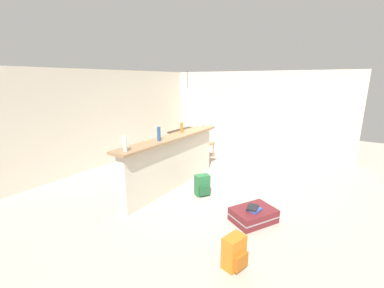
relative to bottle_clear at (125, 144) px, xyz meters
name	(u,v)px	position (x,y,z in m)	size (l,w,h in m)	color
ground_plane	(211,183)	(1.98, -0.53, -1.27)	(13.00, 13.00, 0.05)	#ADA393
wall_back	(116,116)	(1.98, 2.52, 0.00)	(6.60, 0.10, 2.50)	beige
wall_right	(250,112)	(5.03, -0.23, 0.00)	(0.10, 6.00, 2.50)	beige
partition_half_wall	(173,163)	(1.30, 0.04, -0.71)	(2.80, 0.20, 1.07)	beige
bar_countertop	(172,138)	(1.30, 0.04, -0.15)	(2.96, 0.40, 0.05)	#93704C
bottle_clear	(125,144)	(0.00, 0.00, 0.00)	(0.06, 0.06, 0.26)	silver
bottle_blue	(159,134)	(0.86, 0.02, 0.01)	(0.07, 0.07, 0.27)	#284C89
bottle_amber	(182,128)	(1.71, 0.09, -0.02)	(0.06, 0.06, 0.22)	#9E661E
bottle_white	(201,122)	(2.58, 0.14, -0.01)	(0.06, 0.06, 0.23)	silver
dining_table	(189,133)	(3.56, 1.16, -0.60)	(1.10, 0.80, 0.74)	#332319
dining_chair_near_partition	(204,140)	(3.51, 0.59, -0.73)	(0.40, 0.40, 0.93)	#9E754C
pendant_lamp	(187,91)	(3.58, 1.21, 0.67)	(0.34, 0.34, 0.69)	black
suitcase_flat_maroon	(253,215)	(0.93, -1.89, -1.14)	(0.88, 0.77, 0.22)	maroon
backpack_green	(202,185)	(1.31, -0.69, -1.05)	(0.34, 0.33, 0.42)	#286B3D
backpack_orange	(234,253)	(-0.20, -2.06, -1.05)	(0.32, 0.29, 0.42)	orange
book_stack	(254,209)	(0.89, -1.90, -1.00)	(0.25, 0.23, 0.06)	#334C99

